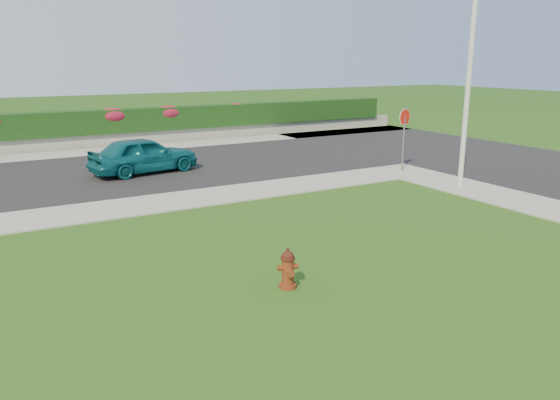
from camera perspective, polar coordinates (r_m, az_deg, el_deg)
ground at (r=9.54m, az=17.73°, el=-10.86°), size 120.00×120.00×0.00m
street_far at (r=20.14m, az=-24.83°, el=1.82°), size 26.00×8.00×0.04m
sidewalk_far at (r=15.22m, az=-26.69°, el=-2.15°), size 24.00×2.00×0.04m
curb_corner at (r=20.37m, az=12.62°, el=2.95°), size 2.00×2.00×0.04m
sidewalk_beyond at (r=25.61m, az=-17.03°, el=4.98°), size 34.00×2.00×0.04m
retaining_wall at (r=27.02m, az=-17.81°, el=5.99°), size 34.00×0.40×0.60m
hedge at (r=27.01m, az=-18.00°, el=7.80°), size 32.00×0.90×1.10m
fire_hydrant at (r=9.78m, az=0.83°, el=-7.24°), size 0.39×0.37×0.74m
sedan_teal at (r=20.00m, az=-14.05°, el=4.61°), size 3.99×2.14×1.29m
utility_pole at (r=18.00m, az=19.03°, el=10.74°), size 0.16×0.16×6.07m
stop_sign at (r=20.18m, az=12.86°, el=7.61°), size 0.62×0.15×2.29m
flower_clump_d at (r=26.98m, az=-17.04°, el=8.44°), size 1.43×0.92×0.72m
flower_clump_e at (r=27.71m, az=-11.56°, el=8.94°), size 1.37×0.88×0.68m
flower_clump_f at (r=29.08m, az=-4.55°, el=9.56°), size 1.05×0.67×0.52m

